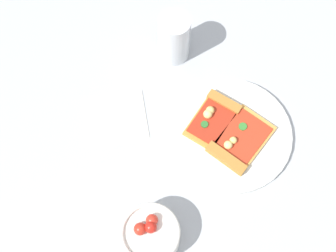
{
  "coord_description": "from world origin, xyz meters",
  "views": [
    {
      "loc": [
        0.11,
        0.33,
        0.83
      ],
      "look_at": [
        0.15,
        -0.02,
        0.03
      ],
      "focal_mm": 46.5,
      "sensor_mm": 36.0,
      "label": 1
    }
  ],
  "objects": [
    {
      "name": "plate",
      "position": [
        0.02,
        -0.02,
        0.01
      ],
      "size": [
        0.25,
        0.25,
        0.01
      ],
      "primitive_type": "cylinder",
      "color": "silver",
      "rests_on": "ground_plane"
    },
    {
      "name": "pizza_slice_near",
      "position": [
        0.01,
        0.0,
        0.02
      ],
      "size": [
        0.14,
        0.16,
        0.02
      ],
      "color": "gold",
      "rests_on": "plate"
    },
    {
      "name": "ground_plane",
      "position": [
        0.0,
        0.0,
        0.0
      ],
      "size": [
        2.4,
        2.4,
        0.0
      ],
      "primitive_type": "plane",
      "color": "#B2B7BC",
      "rests_on": "ground"
    },
    {
      "name": "pizza_slice_far",
      "position": [
        0.06,
        -0.05,
        0.02
      ],
      "size": [
        0.12,
        0.14,
        0.03
      ],
      "color": "gold",
      "rests_on": "plate"
    },
    {
      "name": "soda_glass",
      "position": [
        0.16,
        -0.21,
        0.06
      ],
      "size": [
        0.07,
        0.07,
        0.12
      ],
      "color": "silver",
      "rests_on": "ground_plane"
    },
    {
      "name": "paper_napkin",
      "position": [
        0.26,
        -0.03,
        0.0
      ],
      "size": [
        0.15,
        0.14,
        0.0
      ],
      "primitive_type": "cube",
      "rotation": [
        0.0,
        0.0,
        0.28
      ],
      "color": "silver",
      "rests_on": "ground_plane"
    },
    {
      "name": "salad_bowl",
      "position": [
        0.16,
        0.2,
        0.03
      ],
      "size": [
        0.11,
        0.11,
        0.07
      ],
      "color": "white",
      "rests_on": "ground_plane"
    }
  ]
}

